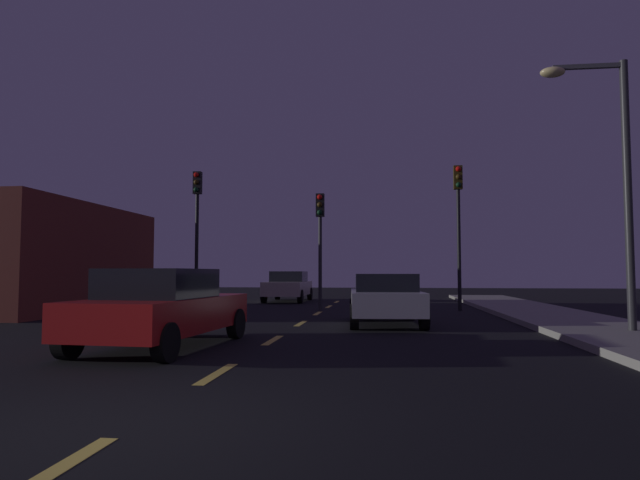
% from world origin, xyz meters
% --- Properties ---
extents(ground_plane, '(80.00, 80.00, 0.00)m').
position_xyz_m(ground_plane, '(0.00, 7.00, 0.00)').
color(ground_plane, black).
extents(sidewalk_curb_right, '(3.00, 40.00, 0.15)m').
position_xyz_m(sidewalk_curb_right, '(7.50, 7.00, 0.07)').
color(sidewalk_curb_right, gray).
rests_on(sidewalk_curb_right, ground_plane).
extents(lane_stripe_nearest, '(0.16, 1.60, 0.01)m').
position_xyz_m(lane_stripe_nearest, '(0.00, -1.20, 0.00)').
color(lane_stripe_nearest, '#EACC4C').
rests_on(lane_stripe_nearest, ground_plane).
extents(lane_stripe_second, '(0.16, 1.60, 0.01)m').
position_xyz_m(lane_stripe_second, '(0.00, 2.60, 0.00)').
color(lane_stripe_second, '#EACC4C').
rests_on(lane_stripe_second, ground_plane).
extents(lane_stripe_third, '(0.16, 1.60, 0.01)m').
position_xyz_m(lane_stripe_third, '(0.00, 6.40, 0.00)').
color(lane_stripe_third, '#EACC4C').
rests_on(lane_stripe_third, ground_plane).
extents(lane_stripe_fourth, '(0.16, 1.60, 0.01)m').
position_xyz_m(lane_stripe_fourth, '(0.00, 10.20, 0.00)').
color(lane_stripe_fourth, '#EACC4C').
rests_on(lane_stripe_fourth, ground_plane).
extents(lane_stripe_fifth, '(0.16, 1.60, 0.01)m').
position_xyz_m(lane_stripe_fifth, '(0.00, 14.00, 0.00)').
color(lane_stripe_fifth, '#EACC4C').
rests_on(lane_stripe_fifth, ground_plane).
extents(lane_stripe_sixth, '(0.16, 1.60, 0.01)m').
position_xyz_m(lane_stripe_sixth, '(0.00, 17.80, 0.00)').
color(lane_stripe_sixth, '#EACC4C').
rests_on(lane_stripe_sixth, ground_plane).
extents(lane_stripe_seventh, '(0.16, 1.60, 0.01)m').
position_xyz_m(lane_stripe_seventh, '(0.00, 21.60, 0.00)').
color(lane_stripe_seventh, '#EACC4C').
rests_on(lane_stripe_seventh, ground_plane).
extents(traffic_signal_left, '(0.32, 0.38, 5.49)m').
position_xyz_m(traffic_signal_left, '(-5.11, 15.89, 3.81)').
color(traffic_signal_left, black).
rests_on(traffic_signal_left, ground_plane).
extents(traffic_signal_center, '(0.32, 0.38, 4.51)m').
position_xyz_m(traffic_signal_center, '(-0.14, 15.89, 3.18)').
color(traffic_signal_center, '#2D2D30').
rests_on(traffic_signal_center, ground_plane).
extents(traffic_signal_right, '(0.32, 0.38, 5.49)m').
position_xyz_m(traffic_signal_right, '(5.13, 15.89, 3.81)').
color(traffic_signal_right, black).
rests_on(traffic_signal_right, ground_plane).
extents(car_stopped_ahead, '(2.19, 4.19, 1.39)m').
position_xyz_m(car_stopped_ahead, '(2.36, 10.19, 0.72)').
color(car_stopped_ahead, silver).
rests_on(car_stopped_ahead, ground_plane).
extents(car_adjacent_lane, '(2.22, 4.47, 1.50)m').
position_xyz_m(car_adjacent_lane, '(-1.85, 5.02, 0.76)').
color(car_adjacent_lane, '#B21919').
rests_on(car_adjacent_lane, ground_plane).
extents(car_oncoming_far, '(1.99, 4.51, 1.49)m').
position_xyz_m(car_oncoming_far, '(-2.45, 21.83, 0.77)').
color(car_oncoming_far, beige).
rests_on(car_oncoming_far, ground_plane).
extents(street_lamp_right, '(1.92, 0.36, 6.26)m').
position_xyz_m(street_lamp_right, '(7.47, 7.91, 3.84)').
color(street_lamp_right, '#2D2D30').
rests_on(street_lamp_right, ground_plane).
extents(storefront_left, '(4.74, 8.98, 3.92)m').
position_xyz_m(storefront_left, '(-10.37, 13.88, 1.96)').
color(storefront_left, maroon).
rests_on(storefront_left, ground_plane).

